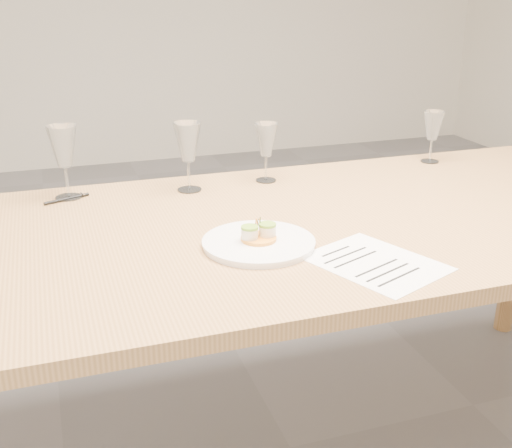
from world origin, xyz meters
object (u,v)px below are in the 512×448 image
object	(u,v)px
ballpoint_pen	(67,199)
wine_glass_1	(63,148)
wine_glass_3	(266,141)
wine_glass_4	(433,127)
wine_glass_2	(188,143)
dinner_plate	(259,242)
recipe_sheet	(375,263)
dining_table	(295,244)

from	to	relation	value
ballpoint_pen	wine_glass_1	world-z (taller)	wine_glass_1
ballpoint_pen	wine_glass_3	xyz separation A→B (m)	(0.61, -0.00, 0.13)
wine_glass_3	wine_glass_1	bearing A→B (deg)	177.72
wine_glass_1	wine_glass_4	bearing A→B (deg)	0.35
wine_glass_1	wine_glass_2	world-z (taller)	wine_glass_1
dinner_plate	wine_glass_4	xyz separation A→B (m)	(0.82, 0.53, 0.11)
recipe_sheet	wine_glass_3	bearing A→B (deg)	69.72
dinner_plate	wine_glass_2	xyz separation A→B (m)	(-0.06, 0.48, 0.13)
wine_glass_1	dinner_plate	bearing A→B (deg)	-51.70
dinner_plate	wine_glass_1	world-z (taller)	wine_glass_1
wine_glass_3	recipe_sheet	bearing A→B (deg)	-87.84
ballpoint_pen	wine_glass_2	world-z (taller)	wine_glass_2
dinner_plate	wine_glass_2	size ratio (longest dim) A/B	1.31
dining_table	ballpoint_pen	xyz separation A→B (m)	(-0.57, 0.37, 0.07)
wine_glass_2	dining_table	bearing A→B (deg)	-58.82
wine_glass_1	wine_glass_3	size ratio (longest dim) A/B	1.16
wine_glass_1	ballpoint_pen	bearing A→B (deg)	-103.90
dining_table	wine_glass_4	bearing A→B (deg)	30.79
recipe_sheet	ballpoint_pen	size ratio (longest dim) A/B	2.68
wine_glass_1	wine_glass_3	bearing A→B (deg)	-2.28
recipe_sheet	wine_glass_4	distance (m)	0.94
wine_glass_2	wine_glass_3	size ratio (longest dim) A/B	1.12
recipe_sheet	wine_glass_3	distance (m)	0.69
wine_glass_1	wine_glass_4	world-z (taller)	wine_glass_1
dinner_plate	recipe_sheet	bearing A→B (deg)	-39.17
recipe_sheet	wine_glass_1	size ratio (longest dim) A/B	1.63
ballpoint_pen	dining_table	bearing A→B (deg)	-54.87
dining_table	ballpoint_pen	size ratio (longest dim) A/B	18.30
wine_glass_4	dining_table	bearing A→B (deg)	-149.21
dining_table	wine_glass_2	distance (m)	0.46
dining_table	wine_glass_3	xyz separation A→B (m)	(0.04, 0.37, 0.20)
ballpoint_pen	dinner_plate	bearing A→B (deg)	-72.19
recipe_sheet	wine_glass_2	xyz separation A→B (m)	(-0.28, 0.66, 0.15)
dinner_plate	wine_glass_1	distance (m)	0.68
dining_table	dinner_plate	bearing A→B (deg)	-137.99
recipe_sheet	wine_glass_3	world-z (taller)	wine_glass_3
wine_glass_2	ballpoint_pen	bearing A→B (deg)	177.04
dinner_plate	recipe_sheet	distance (m)	0.28
wine_glass_3	ballpoint_pen	bearing A→B (deg)	179.96
ballpoint_pen	wine_glass_3	size ratio (longest dim) A/B	0.71
ballpoint_pen	wine_glass_2	size ratio (longest dim) A/B	0.63
ballpoint_pen	wine_glass_2	distance (m)	0.39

